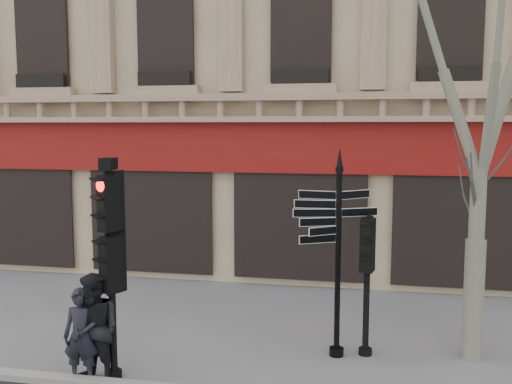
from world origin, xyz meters
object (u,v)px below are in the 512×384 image
Objects in this scene: traffic_signal_secondary at (367,260)px; plane_tree at (486,22)px; pedestrian_a at (81,336)px; pedestrian_b at (95,330)px; fingerpost at (339,218)px; traffic_signal_main at (110,241)px.

traffic_signal_secondary is 0.30× the size of plane_tree.
pedestrian_a is 0.87× the size of pedestrian_b.
fingerpost is 1.03× the size of traffic_signal_main.
fingerpost is at bearing 18.25° from pedestrian_a.
traffic_signal_secondary is 5.02m from pedestrian_a.
pedestrian_a is (-0.43, -0.26, -1.51)m from traffic_signal_main.
pedestrian_b is (0.24, 0.02, 0.12)m from pedestrian_a.
traffic_signal_main is at bearing 23.55° from pedestrian_a.
pedestrian_b is at bearing -3.13° from pedestrian_a.
plane_tree is 4.64× the size of pedestrian_b.
traffic_signal_secondary reaches higher than pedestrian_b.
traffic_signal_main is 1.44× the size of traffic_signal_secondary.
traffic_signal_secondary reaches higher than pedestrian_a.
traffic_signal_secondary is 4.78m from pedestrian_b.
traffic_signal_main is (-3.53, -1.65, -0.23)m from fingerpost.
traffic_signal_secondary is at bearing -173.87° from plane_tree.
traffic_signal_secondary is 4.50m from plane_tree.
pedestrian_b is (-0.19, -0.24, -1.39)m from traffic_signal_main.
fingerpost reaches higher than pedestrian_a.
pedestrian_a is at bearing -160.42° from plane_tree.
pedestrian_b is (-6.10, -2.23, -4.95)m from plane_tree.
pedestrian_a is at bearing -153.54° from pedestrian_b.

